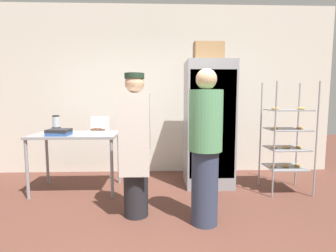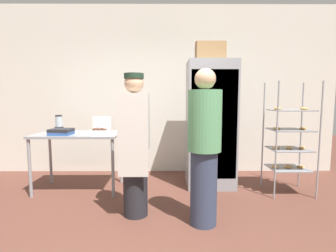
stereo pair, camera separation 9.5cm
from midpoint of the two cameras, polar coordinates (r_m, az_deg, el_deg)
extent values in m
plane|color=brown|center=(2.85, -2.67, -22.98)|extent=(14.00, 14.00, 0.00)
cube|color=silver|center=(4.91, -2.44, 7.76)|extent=(6.40, 0.12, 3.04)
cube|color=gray|center=(4.17, 8.16, 0.43)|extent=(0.73, 0.67, 1.94)
cube|color=gray|center=(3.85, 9.01, 0.22)|extent=(0.67, 0.02, 1.59)
cylinder|color=silver|center=(3.79, 6.12, 0.61)|extent=(0.02, 0.02, 0.96)
cylinder|color=#93969B|center=(3.84, 21.53, -2.95)|extent=(0.02, 0.02, 1.61)
cylinder|color=#93969B|center=(4.11, 29.04, -2.73)|extent=(0.02, 0.02, 1.61)
cylinder|color=#93969B|center=(4.30, 18.88, -1.92)|extent=(0.02, 0.02, 1.61)
cylinder|color=#93969B|center=(4.54, 25.81, -1.79)|extent=(0.02, 0.02, 1.61)
cube|color=gray|center=(4.27, 23.58, -8.21)|extent=(0.54, 0.46, 0.01)
torus|color=#DBA351|center=(4.19, 21.25, -8.10)|extent=(0.10, 0.10, 0.03)
torus|color=#DBA351|center=(4.27, 23.60, -7.94)|extent=(0.10, 0.10, 0.03)
torus|color=#DBA351|center=(4.35, 25.86, -7.77)|extent=(0.10, 0.10, 0.03)
cube|color=gray|center=(4.21, 23.75, -4.49)|extent=(0.54, 0.46, 0.01)
torus|color=#DBA351|center=(4.13, 21.40, -4.30)|extent=(0.09, 0.09, 0.03)
torus|color=#DBA351|center=(4.21, 23.76, -4.21)|extent=(0.09, 0.09, 0.03)
torus|color=#DBA351|center=(4.29, 26.04, -4.12)|extent=(0.09, 0.09, 0.03)
cube|color=gray|center=(4.17, 23.92, -0.68)|extent=(0.54, 0.46, 0.01)
torus|color=#DBA351|center=(4.09, 21.56, -0.41)|extent=(0.10, 0.10, 0.03)
torus|color=#DBA351|center=(4.26, 26.22, -0.37)|extent=(0.10, 0.10, 0.03)
cube|color=gray|center=(4.15, 24.09, 3.19)|extent=(0.54, 0.46, 0.01)
torus|color=#DBA351|center=(4.07, 21.72, 3.58)|extent=(0.10, 0.10, 0.03)
torus|color=#DBA351|center=(4.24, 26.40, 3.46)|extent=(0.10, 0.10, 0.03)
cube|color=gray|center=(4.09, -20.03, -1.79)|extent=(1.23, 0.73, 0.04)
cylinder|color=gray|center=(4.10, -28.93, -8.33)|extent=(0.04, 0.04, 0.83)
cylinder|color=gray|center=(3.73, -12.84, -9.10)|extent=(0.04, 0.04, 0.83)
cylinder|color=gray|center=(4.67, -25.34, -6.44)|extent=(0.04, 0.04, 0.83)
cylinder|color=gray|center=(4.35, -11.24, -6.86)|extent=(0.04, 0.04, 0.83)
cube|color=white|center=(3.98, -15.55, -1.25)|extent=(0.28, 0.20, 0.05)
cube|color=white|center=(4.06, -15.26, 0.66)|extent=(0.27, 0.01, 0.20)
torus|color=#513323|center=(3.95, -16.66, -0.77)|extent=(0.08, 0.08, 0.03)
torus|color=#513323|center=(3.94, -15.69, -0.77)|extent=(0.08, 0.08, 0.03)
torus|color=#513323|center=(3.92, -14.71, -0.77)|extent=(0.08, 0.08, 0.03)
torus|color=#513323|center=(4.03, -16.40, -0.64)|extent=(0.08, 0.08, 0.03)
torus|color=#513323|center=(4.01, -15.44, -0.64)|extent=(0.08, 0.08, 0.03)
cylinder|color=black|center=(4.32, -23.71, -0.75)|extent=(0.13, 0.13, 0.08)
cylinder|color=#B2BCC1|center=(4.31, -23.78, 0.83)|extent=(0.10, 0.10, 0.16)
cylinder|color=black|center=(4.30, -23.83, 2.02)|extent=(0.10, 0.10, 0.02)
cube|color=#2D5193|center=(3.99, -23.27, -1.55)|extent=(0.30, 0.27, 0.04)
cube|color=#232328|center=(3.99, -23.30, -0.93)|extent=(0.31, 0.28, 0.04)
cube|color=#937047|center=(4.21, 8.07, 15.59)|extent=(0.43, 0.32, 0.27)
cube|color=olive|center=(4.23, 8.10, 17.51)|extent=(0.44, 0.17, 0.02)
cylinder|color=#232328|center=(3.16, -7.89, -12.05)|extent=(0.28, 0.28, 0.80)
cylinder|color=beige|center=(3.01, -8.10, 1.06)|extent=(0.35, 0.35, 0.64)
sphere|color=tan|center=(3.00, -8.22, 9.20)|extent=(0.22, 0.22, 0.22)
cube|color=beige|center=(2.84, -8.45, -2.09)|extent=(0.33, 0.02, 0.92)
cylinder|color=#1E3323|center=(3.01, -8.25, 10.75)|extent=(0.22, 0.22, 0.06)
cylinder|color=#333D56|center=(2.96, 7.04, -13.14)|extent=(0.29, 0.29, 0.82)
cylinder|color=#569966|center=(2.80, 7.25, 1.18)|extent=(0.36, 0.36, 0.65)
sphere|color=tan|center=(2.80, 7.37, 10.10)|extent=(0.22, 0.22, 0.22)
camera|label=1|loc=(0.05, -90.84, -0.09)|focal=28.00mm
camera|label=2|loc=(0.05, 89.16, 0.09)|focal=28.00mm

